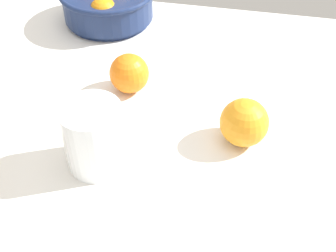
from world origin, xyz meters
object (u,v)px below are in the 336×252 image
loose_orange_1 (244,123)px  loose_orange_2 (129,73)px  fruit_bowl (108,1)px  second_glass (95,141)px

loose_orange_1 → loose_orange_2: bearing=156.5°
fruit_bowl → loose_orange_2: fruit_bowl is taller
fruit_bowl → second_glass: bearing=-74.7°
second_glass → loose_orange_2: 20.19cm
second_glass → loose_orange_1: (23.11, 10.09, -0.78)cm
loose_orange_1 → loose_orange_2: size_ratio=1.07×
second_glass → fruit_bowl: bearing=105.3°
fruit_bowl → loose_orange_2: (12.64, -26.06, -1.26)cm
fruit_bowl → loose_orange_1: bearing=-45.3°
fruit_bowl → loose_orange_2: 28.99cm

